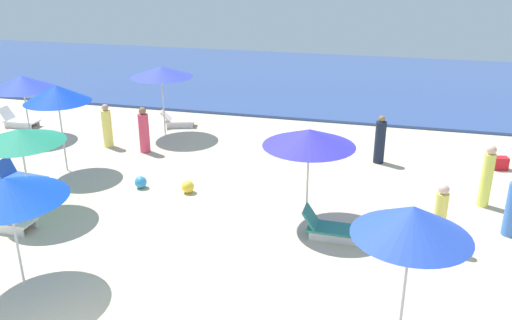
% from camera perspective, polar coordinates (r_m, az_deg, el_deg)
% --- Properties ---
extents(ocean, '(60.00, 15.25, 0.12)m').
position_cam_1_polar(ocean, '(29.29, 5.45, 8.72)').
color(ocean, '#314B8A').
rests_on(ocean, ground_plane).
extents(umbrella_1, '(2.22, 2.22, 2.30)m').
position_cam_1_polar(umbrella_1, '(14.54, -24.12, 2.37)').
color(umbrella_1, silver).
rests_on(umbrella_1, ground_plane).
extents(lounge_chair_1_0, '(1.41, 0.61, 0.63)m').
position_cam_1_polar(lounge_chair_1_0, '(14.52, -25.39, -5.87)').
color(lounge_chair_1_0, silver).
rests_on(lounge_chair_1_0, ground_plane).
extents(umbrella_2, '(1.99, 1.99, 2.74)m').
position_cam_1_polar(umbrella_2, '(17.03, -20.67, 6.69)').
color(umbrella_2, silver).
rests_on(umbrella_2, ground_plane).
extents(lounge_chair_2_0, '(1.49, 0.76, 0.78)m').
position_cam_1_polar(lounge_chair_2_0, '(16.91, -24.06, -1.74)').
color(lounge_chair_2_0, silver).
rests_on(lounge_chair_2_0, ground_plane).
extents(umbrella_3, '(2.29, 2.29, 2.37)m').
position_cam_1_polar(umbrella_3, '(11.28, -25.28, -2.81)').
color(umbrella_3, silver).
rests_on(umbrella_3, ground_plane).
extents(umbrella_4, '(2.29, 2.29, 2.59)m').
position_cam_1_polar(umbrella_4, '(19.76, -10.18, 9.34)').
color(umbrella_4, silver).
rests_on(umbrella_4, ground_plane).
extents(lounge_chair_4_0, '(1.42, 0.91, 0.64)m').
position_cam_1_polar(lounge_chair_4_0, '(21.18, -8.48, 4.22)').
color(lounge_chair_4_0, silver).
rests_on(lounge_chair_4_0, ground_plane).
extents(umbrella_5, '(1.96, 1.96, 2.65)m').
position_cam_1_polar(umbrella_5, '(8.87, 16.50, -6.37)').
color(umbrella_5, silver).
rests_on(umbrella_5, ground_plane).
extents(umbrella_6, '(2.33, 2.33, 2.31)m').
position_cam_1_polar(umbrella_6, '(21.06, -23.90, 7.65)').
color(umbrella_6, silver).
rests_on(umbrella_6, ground_plane).
extents(lounge_chair_6_0, '(1.49, 0.63, 0.76)m').
position_cam_1_polar(lounge_chair_6_0, '(22.95, -24.20, 3.93)').
color(lounge_chair_6_0, silver).
rests_on(lounge_chair_6_0, ground_plane).
extents(umbrella_9, '(2.28, 2.28, 2.44)m').
position_cam_1_polar(umbrella_9, '(12.86, 5.75, 2.42)').
color(umbrella_9, silver).
rests_on(umbrella_9, ground_plane).
extents(lounge_chair_9_0, '(1.47, 0.66, 0.70)m').
position_cam_1_polar(lounge_chair_9_0, '(12.90, 8.07, -7.24)').
color(lounge_chair_9_0, silver).
rests_on(lounge_chair_9_0, ground_plane).
extents(beachgoer_0, '(0.32, 0.32, 1.74)m').
position_cam_1_polar(beachgoer_0, '(15.34, 23.63, -1.67)').
color(beachgoer_0, '#EDF15C').
rests_on(beachgoer_0, ground_plane).
extents(beachgoer_3, '(0.46, 0.46, 1.59)m').
position_cam_1_polar(beachgoer_3, '(17.56, 13.21, 2.01)').
color(beachgoer_3, '#1A2236').
rests_on(beachgoer_3, ground_plane).
extents(beachgoer_4, '(0.35, 0.35, 1.55)m').
position_cam_1_polar(beachgoer_4, '(19.30, -15.76, 3.45)').
color(beachgoer_4, '#F9EB67').
rests_on(beachgoer_4, ground_plane).
extents(beachgoer_5, '(0.39, 0.39, 1.61)m').
position_cam_1_polar(beachgoer_5, '(12.81, 19.21, -5.84)').
color(beachgoer_5, '#EDE160').
rests_on(beachgoer_5, ground_plane).
extents(beachgoer_6, '(0.50, 0.50, 1.59)m').
position_cam_1_polar(beachgoer_6, '(18.45, -11.98, 3.05)').
color(beachgoer_6, '#E3415E').
rests_on(beachgoer_6, ground_plane).
extents(beach_ball_0, '(0.36, 0.36, 0.36)m').
position_cam_1_polar(beach_ball_0, '(15.23, -7.36, -2.87)').
color(beach_ball_0, yellow).
rests_on(beach_ball_0, ground_plane).
extents(cooler_box_1, '(0.52, 0.40, 0.40)m').
position_cam_1_polar(cooler_box_1, '(18.43, 24.79, -0.31)').
color(cooler_box_1, red).
rests_on(cooler_box_1, ground_plane).
extents(beach_ball_2, '(0.35, 0.35, 0.35)m').
position_cam_1_polar(beach_ball_2, '(15.77, -12.32, -2.35)').
color(beach_ball_2, '#308FD2').
rests_on(beach_ball_2, ground_plane).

